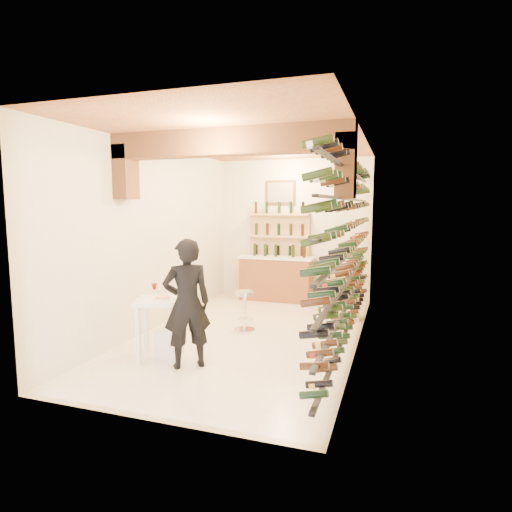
{
  "coord_description": "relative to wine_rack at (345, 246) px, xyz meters",
  "views": [
    {
      "loc": [
        2.27,
        -6.48,
        2.17
      ],
      "look_at": [
        0.0,
        0.3,
        1.3
      ],
      "focal_mm": 29.59,
      "sensor_mm": 36.0,
      "label": 1
    }
  ],
  "objects": [
    {
      "name": "back_counter",
      "position": [
        -1.83,
        2.65,
        -1.02
      ],
      "size": [
        1.7,
        0.62,
        1.29
      ],
      "color": "brown",
      "rests_on": "ground"
    },
    {
      "name": "wine_rack",
      "position": [
        0.0,
        0.0,
        0.0
      ],
      "size": [
        0.32,
        5.7,
        2.56
      ],
      "color": "black",
      "rests_on": "ground"
    },
    {
      "name": "room_shell",
      "position": [
        -1.53,
        -0.26,
        0.7
      ],
      "size": [
        3.52,
        6.02,
        3.21
      ],
      "color": "beige",
      "rests_on": "ground"
    },
    {
      "name": "tasting_table",
      "position": [
        -2.39,
        -1.43,
        -0.84
      ],
      "size": [
        0.76,
        0.76,
        1.04
      ],
      "rotation": [
        0.0,
        0.0,
        0.36
      ],
      "color": "white",
      "rests_on": "ground"
    },
    {
      "name": "person",
      "position": [
        -1.87,
        -1.58,
        -0.68
      ],
      "size": [
        0.76,
        0.72,
        1.74
      ],
      "primitive_type": "imported",
      "rotation": [
        0.0,
        0.0,
        3.8
      ],
      "color": "black",
      "rests_on": "ground"
    },
    {
      "name": "ground",
      "position": [
        -1.53,
        0.0,
        -1.55
      ],
      "size": [
        6.0,
        6.0,
        0.0
      ],
      "primitive_type": "plane",
      "color": "white",
      "rests_on": "ground"
    },
    {
      "name": "chrome_barstool",
      "position": [
        -1.7,
        0.2,
        -1.15
      ],
      "size": [
        0.36,
        0.36,
        0.69
      ],
      "rotation": [
        0.0,
        0.0,
        -0.14
      ],
      "color": "silver",
      "rests_on": "ground"
    },
    {
      "name": "crate_lower",
      "position": [
        -0.13,
        1.51,
        -1.41
      ],
      "size": [
        0.52,
        0.41,
        0.28
      ],
      "primitive_type": "cube",
      "rotation": [
        0.0,
        0.0,
        0.2
      ],
      "color": "#DCAA79",
      "rests_on": "ground"
    },
    {
      "name": "crate_upper",
      "position": [
        -0.13,
        1.51,
        -1.13
      ],
      "size": [
        0.51,
        0.39,
        0.27
      ],
      "primitive_type": "cube",
      "rotation": [
        0.0,
        0.0,
        0.16
      ],
      "color": "#DCAA79",
      "rests_on": "crate_lower"
    },
    {
      "name": "white_stool",
      "position": [
        -2.32,
        -1.29,
        -1.35
      ],
      "size": [
        0.35,
        0.35,
        0.4
      ],
      "primitive_type": "cube",
      "rotation": [
        0.0,
        0.0,
        0.1
      ],
      "color": "white",
      "rests_on": "ground"
    },
    {
      "name": "back_shelving",
      "position": [
        -1.83,
        2.89,
        -0.38
      ],
      "size": [
        1.4,
        0.31,
        2.73
      ],
      "color": "tan",
      "rests_on": "ground"
    }
  ]
}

